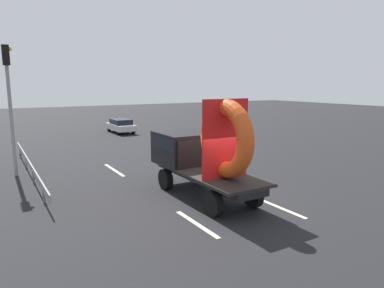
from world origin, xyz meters
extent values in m
plane|color=black|center=(0.00, 0.00, 0.00)|extent=(120.00, 120.00, 0.00)
cylinder|color=black|center=(-1.19, 2.54, 0.43)|extent=(0.28, 0.86, 0.86)
cylinder|color=black|center=(0.51, 2.54, 0.43)|extent=(0.28, 0.86, 0.86)
cylinder|color=black|center=(-1.19, -0.96, 0.43)|extent=(0.28, 0.86, 0.86)
cylinder|color=black|center=(0.51, -0.96, 0.43)|extent=(0.28, 0.86, 0.86)
cube|color=black|center=(-0.34, 0.82, 0.86)|extent=(1.30, 5.62, 0.25)
cube|color=black|center=(-0.34, 2.54, 1.66)|extent=(2.00, 2.20, 1.35)
cube|color=black|center=(-0.34, 2.49, 1.96)|extent=(2.02, 2.09, 0.44)
cube|color=black|center=(-0.34, -0.28, 1.03)|extent=(2.00, 3.43, 0.10)
cube|color=black|center=(-0.34, 1.39, 1.63)|extent=(1.80, 0.08, 1.10)
torus|color=#D84C19|center=(-0.34, -0.43, 2.46)|extent=(0.58, 2.75, 2.75)
cube|color=red|center=(-0.34, -0.43, 2.46)|extent=(1.90, 0.03, 2.75)
cylinder|color=black|center=(2.25, 20.98, 0.29)|extent=(0.20, 0.58, 0.58)
cylinder|color=black|center=(3.66, 20.98, 0.29)|extent=(0.20, 0.58, 0.58)
cylinder|color=black|center=(2.25, 18.56, 0.29)|extent=(0.20, 0.58, 0.58)
cylinder|color=black|center=(3.66, 18.56, 0.29)|extent=(0.20, 0.58, 0.58)
cube|color=silver|center=(2.95, 19.77, 0.54)|extent=(1.62, 3.78, 0.50)
cube|color=black|center=(2.95, 19.68, 1.01)|extent=(1.46, 2.12, 0.45)
cylinder|color=gray|center=(-6.34, 8.20, 2.58)|extent=(0.16, 0.16, 5.16)
cube|color=black|center=(-6.34, 8.20, 5.61)|extent=(0.30, 0.36, 0.90)
sphere|color=yellow|center=(-6.17, 8.20, 5.89)|extent=(0.20, 0.20, 0.20)
cube|color=gray|center=(-5.78, 7.95, 0.55)|extent=(0.06, 12.26, 0.32)
cylinder|color=slate|center=(-5.78, 3.36, 0.28)|extent=(0.10, 0.10, 0.55)
cylinder|color=slate|center=(-5.78, 6.42, 0.28)|extent=(0.10, 0.10, 0.55)
cylinder|color=slate|center=(-5.78, 9.49, 0.28)|extent=(0.10, 0.10, 0.55)
cylinder|color=slate|center=(-5.78, 12.55, 0.28)|extent=(0.10, 0.10, 0.55)
cube|color=beige|center=(-1.98, -1.21, 0.00)|extent=(0.16, 2.43, 0.01)
cube|color=beige|center=(-1.98, 6.81, 0.00)|extent=(0.16, 2.88, 0.01)
cube|color=beige|center=(1.31, -1.65, 0.00)|extent=(0.16, 2.07, 0.01)
cube|color=beige|center=(1.31, 7.20, 0.00)|extent=(0.16, 2.33, 0.01)
camera|label=1|loc=(-7.37, -9.95, 4.32)|focal=32.45mm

